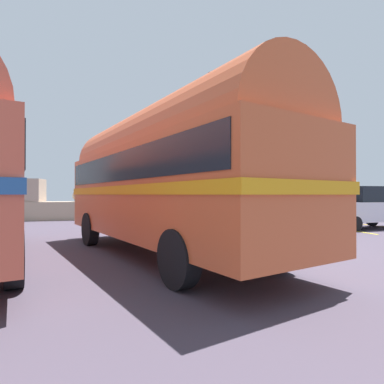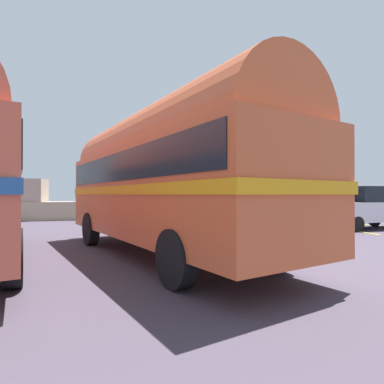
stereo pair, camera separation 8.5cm
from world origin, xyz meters
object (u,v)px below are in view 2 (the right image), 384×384
Objects in this scene: parked_car_nearest at (313,207)px; lamp_post at (212,141)px; parked_car_middle at (367,207)px; vintage_coach at (163,174)px.

lamp_post is at bearing 65.45° from parked_car_nearest.
parked_car_nearest is 0.99× the size of parked_car_middle.
parked_car_middle is (9.65, 4.00, -1.08)m from vintage_coach.
parked_car_middle is at bearing -20.72° from lamp_post.
vintage_coach reaches higher than parked_car_middle.
parked_car_nearest is 2.44m from parked_car_middle.
vintage_coach is 8.59m from parked_car_nearest.
vintage_coach is 1.22× the size of lamp_post.
parked_car_nearest is 0.57× the size of lamp_post.
parked_car_nearest is at bearing -26.04° from lamp_post.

